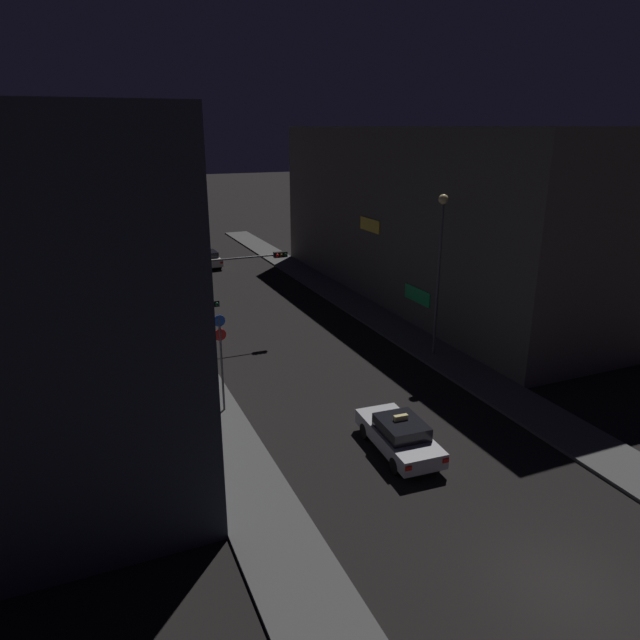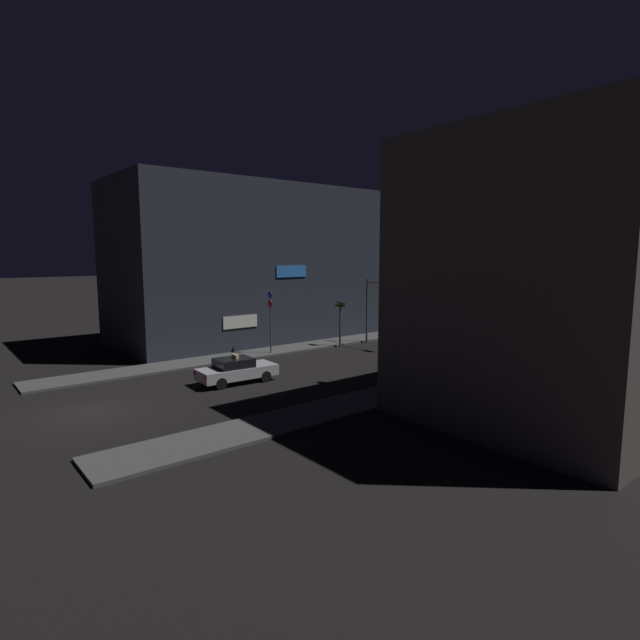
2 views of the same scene
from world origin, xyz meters
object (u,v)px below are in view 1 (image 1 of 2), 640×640
at_px(street_lamp_near_block, 440,251).
at_px(traffic_light_left_kerb, 212,318).
at_px(taxi, 399,435).
at_px(traffic_light_overhead, 236,278).
at_px(sign_pole_left, 221,355).
at_px(far_car, 207,258).

bearing_deg(street_lamp_near_block, traffic_light_left_kerb, 161.48).
bearing_deg(taxi, traffic_light_overhead, 99.44).
bearing_deg(traffic_light_left_kerb, taxi, -68.87).
bearing_deg(taxi, sign_pole_left, 132.73).
relative_size(sign_pole_left, street_lamp_near_block, 0.51).
distance_m(sign_pole_left, street_lamp_near_block, 12.86).
height_order(taxi, street_lamp_near_block, street_lamp_near_block).
xyz_separation_m(traffic_light_left_kerb, street_lamp_near_block, (11.36, -3.81, 3.37)).
relative_size(far_car, traffic_light_overhead, 0.84).
height_order(far_car, street_lamp_near_block, street_lamp_near_block).
bearing_deg(traffic_light_overhead, far_car, 82.53).
bearing_deg(street_lamp_near_block, traffic_light_overhead, 144.14).
bearing_deg(far_car, sign_pole_left, -101.18).
distance_m(far_car, street_lamp_near_block, 27.92).
bearing_deg(taxi, street_lamp_near_block, 49.14).
xyz_separation_m(far_car, traffic_light_left_kerb, (-4.71, -22.80, 1.84)).
relative_size(traffic_light_left_kerb, street_lamp_near_block, 0.41).
bearing_deg(traffic_light_left_kerb, traffic_light_overhead, 54.03).
bearing_deg(sign_pole_left, traffic_light_left_kerb, 80.77).
height_order(far_car, traffic_light_overhead, traffic_light_overhead).
bearing_deg(traffic_light_overhead, taxi, -80.56).
bearing_deg(street_lamp_near_block, sign_pole_left, -170.82).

